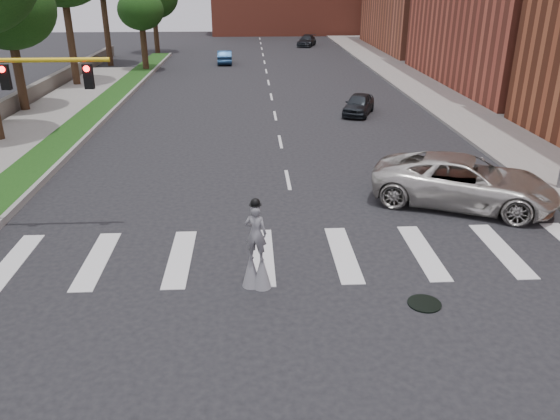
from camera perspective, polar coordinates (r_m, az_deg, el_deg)
The scene contains 13 objects.
ground_plane at distance 16.46m, azimuth 2.73°, elevation -6.34°, with size 160.00×160.00×0.00m, color black.
grass_median at distance 36.55m, azimuth -19.08°, elevation 9.26°, with size 2.00×60.00×0.25m, color #163E11.
median_curb at distance 36.27m, azimuth -17.47°, elevation 9.39°, with size 0.20×60.00×0.28m, color gray.
sidewalk_right at distance 42.46m, azimuth 16.60°, elevation 11.30°, with size 5.00×90.00×0.18m, color gray.
stone_wall at distance 40.12m, azimuth -26.12°, elevation 9.96°, with size 0.50×56.00×1.10m, color #59544C.
manhole at distance 15.36m, azimuth 14.85°, elevation -9.43°, with size 0.90×0.90×0.04m, color black.
stilt_performer at distance 15.18m, azimuth -2.50°, elevation -4.61°, with size 0.82×0.62×2.69m.
suv_crossing at distance 21.94m, azimuth 18.66°, elevation 2.85°, with size 3.13×6.78×1.89m, color beige.
car_near at distance 35.86m, azimuth 8.24°, elevation 10.90°, with size 1.56×3.87×1.32m, color black.
car_mid at distance 57.93m, azimuth -5.79°, elevation 15.62°, with size 1.42×4.08×1.34m, color navy.
car_far at distance 73.26m, azimuth 2.81°, elevation 17.24°, with size 1.84×4.52×1.31m, color black.
tree_3 at distance 39.13m, azimuth -26.62°, elevation 18.25°, with size 5.75×5.75×8.81m.
tree_6 at distance 53.80m, azimuth -14.35°, elevation 19.51°, with size 4.13×4.13×7.18m.
Camera 1 is at (-1.56, -14.26, 8.08)m, focal length 35.00 mm.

